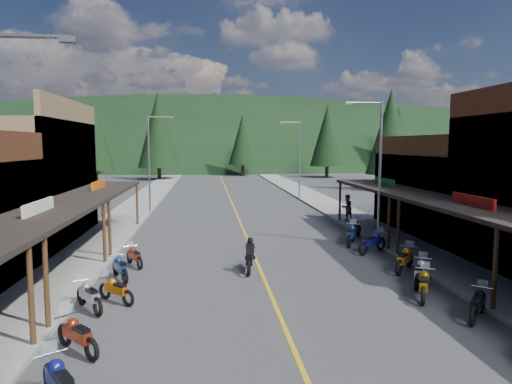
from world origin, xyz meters
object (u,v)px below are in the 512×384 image
object	(u,v)px
shop_east_3	(460,194)
pine_5	(390,133)
pine_11	(390,132)
streetlight_1	(151,159)
bike_west_5	(60,382)
streetlight_2	(378,166)
bike_east_11	(351,233)
streetlight_3	(298,156)
bike_west_9	(120,267)
bike_east_6	(478,303)
pine_9	(398,139)
bike_west_10	(134,255)
pine_2	(158,130)
bike_west_7	(89,294)
bike_west_8	(116,289)
bike_west_6	(77,333)
pine_7	(52,136)
pedestrian_east_b	(347,207)
bike_east_9	(405,258)
pine_4	(327,135)
shop_west_3	(7,182)
pine_8	(39,142)
pine_10	(94,136)
pine_6	(470,140)
bike_east_8	(420,271)
pine_3	(243,140)
bike_east_12	(354,228)
rider_on_bike	(250,258)
bike_east_10	(372,241)

from	to	relation	value
shop_east_3	pine_5	size ratio (longest dim) A/B	0.78
shop_east_3	pine_11	size ratio (longest dim) A/B	0.88
streetlight_1	bike_west_5	distance (m)	28.80
streetlight_2	bike_west_5	world-z (taller)	streetlight_2
pine_5	bike_east_11	world-z (taller)	pine_5
streetlight_3	pine_5	world-z (taller)	pine_5
bike_west_9	bike_east_6	distance (m)	13.60
pine_9	bike_west_10	bearing A→B (deg)	-126.71
streetlight_1	pine_2	xyz separation A→B (m)	(-3.05, 36.00, 3.53)
shop_east_3	pine_5	bearing A→B (deg)	71.55
bike_west_7	streetlight_1	bearing A→B (deg)	56.30
shop_east_3	pine_9	distance (m)	35.43
pine_11	bike_west_8	bearing A→B (deg)	-124.13
pine_5	bike_west_6	world-z (taller)	pine_5
pine_7	bike_west_10	xyz separation A→B (m)	(26.24, -70.91, -6.70)
bike_west_6	pedestrian_east_b	world-z (taller)	pedestrian_east_b
bike_west_7	pine_9	bearing A→B (deg)	21.17
bike_east_9	pine_4	bearing A→B (deg)	119.25
streetlight_3	bike_west_10	size ratio (longest dim) A/B	4.26
streetlight_2	bike_west_6	xyz separation A→B (m)	(-12.85, -11.82, -3.89)
shop_west_3	bike_west_5	bearing A→B (deg)	-65.09
shop_west_3	pine_8	distance (m)	29.95
shop_east_3	pine_10	world-z (taller)	pine_10
streetlight_3	pine_6	xyz separation A→B (m)	(39.05, 34.00, 2.02)
streetlight_2	pine_11	xyz separation A→B (m)	(13.05, 30.00, 2.73)
bike_east_6	bike_east_8	world-z (taller)	bike_east_8
pine_4	bike_east_6	bearing A→B (deg)	-100.54
shop_east_3	pine_4	world-z (taller)	pine_4
streetlight_2	bike_west_5	bearing A→B (deg)	-130.69
bike_west_8	pine_4	bearing A→B (deg)	20.34
pine_9	bike_west_10	distance (m)	50.12
pine_6	pine_3	bearing A→B (deg)	177.27
pine_9	streetlight_1	bearing A→B (deg)	-143.38
shop_east_3	bike_west_5	xyz separation A→B (m)	(-19.27, -17.80, -1.91)
shop_west_3	pine_2	xyz separation A→B (m)	(3.78, 46.70, 4.47)
bike_west_7	streetlight_3	bearing A→B (deg)	31.29
pine_11	bike_west_6	xyz separation A→B (m)	(-25.90, -41.82, -6.62)
shop_east_3	pedestrian_east_b	world-z (taller)	shop_east_3
pine_5	pine_6	world-z (taller)	pine_5
streetlight_3	pine_3	size ratio (longest dim) A/B	0.73
pine_8	bike_east_12	size ratio (longest dim) A/B	4.40
shop_east_3	streetlight_2	size ratio (longest dim) A/B	1.36
pine_10	bike_east_11	world-z (taller)	pine_10
streetlight_2	pedestrian_east_b	size ratio (longest dim) A/B	4.24
pine_7	pine_11	xyz separation A→B (m)	(52.00, -38.00, -0.05)
bike_west_8	rider_on_bike	world-z (taller)	rider_on_bike
bike_east_10	pine_4	bearing A→B (deg)	131.90
bike_east_8	rider_on_bike	world-z (taller)	rider_on_bike
pine_10	bike_west_9	size ratio (longest dim) A/B	5.77
pine_10	bike_east_10	size ratio (longest dim) A/B	5.14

